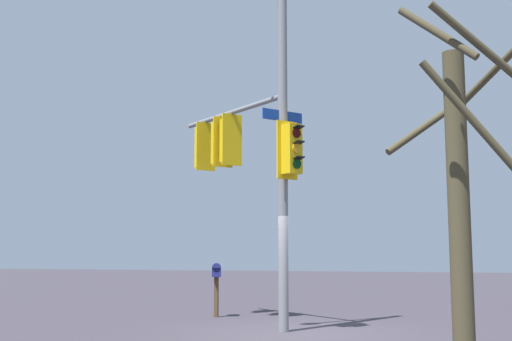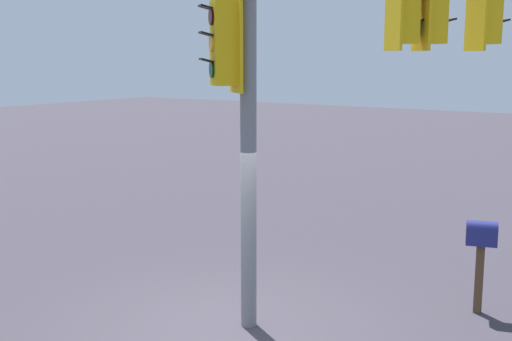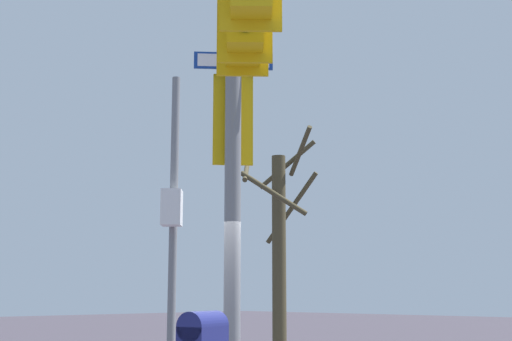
{
  "view_description": "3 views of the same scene",
  "coord_description": "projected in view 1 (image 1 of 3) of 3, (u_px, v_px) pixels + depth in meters",
  "views": [
    {
      "loc": [
        -13.67,
        -2.43,
        1.75
      ],
      "look_at": [
        -0.21,
        0.87,
        3.48
      ],
      "focal_mm": 44.74,
      "sensor_mm": 36.0,
      "label": 1
    },
    {
      "loc": [
        5.25,
        -6.88,
        3.76
      ],
      "look_at": [
        -0.1,
        0.91,
        2.14
      ],
      "focal_mm": 46.0,
      "sensor_mm": 36.0,
      "label": 2
    },
    {
      "loc": [
        6.56,
        7.04,
        1.55
      ],
      "look_at": [
        -0.22,
        0.43,
        3.24
      ],
      "focal_mm": 48.7,
      "sensor_mm": 36.0,
      "label": 3
    }
  ],
  "objects": [
    {
      "name": "mailbox",
      "position": [
        216.0,
        274.0,
        16.91
      ],
      "size": [
        0.49,
        0.36,
        1.41
      ],
      "rotation": [
        0.0,
        0.0,
        1.88
      ],
      "color": "#4C3823",
      "rests_on": "ground"
    },
    {
      "name": "ground_plane",
      "position": [
        298.0,
        333.0,
        13.53
      ],
      "size": [
        80.0,
        80.0,
        0.0
      ],
      "primitive_type": "plane",
      "color": "#38323C"
    },
    {
      "name": "bare_tree_behind_pole",
      "position": [
        459.0,
        188.0,
        8.77
      ],
      "size": [
        1.96,
        2.04,
        5.17
      ],
      "color": "#453D28",
      "rests_on": "ground"
    },
    {
      "name": "main_signal_pole_assembly",
      "position": [
        248.0,
        128.0,
        15.21
      ],
      "size": [
        5.38,
        3.83,
        8.71
      ],
      "rotation": [
        0.0,
        0.0,
        0.85
      ],
      "color": "slate",
      "rests_on": "ground"
    }
  ]
}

